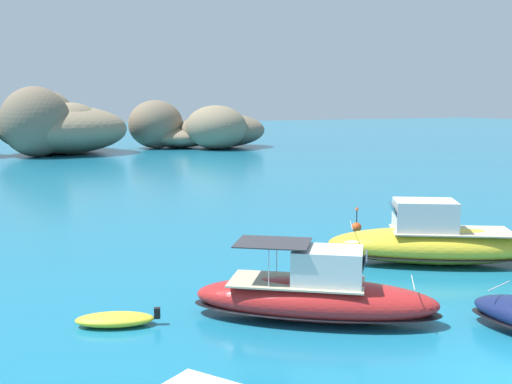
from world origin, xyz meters
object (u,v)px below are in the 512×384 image
Objects in this scene: motorboat_yellow at (433,242)px; dinghy_tender at (115,319)px; islet_large at (46,128)px; channel_buoy at (356,226)px; motorboat_red at (316,296)px; islet_small at (196,129)px.

motorboat_yellow reaches higher than dinghy_tender.
motorboat_yellow is at bearing 5.31° from dinghy_tender.
islet_large is 20.55× the size of channel_buoy.
islet_large is 70.88m from motorboat_yellow.
motorboat_red is 6.78m from dinghy_tender.
islet_small is at bearing 76.02° from channel_buoy.
channel_buoy is (-16.13, -64.78, -2.63)m from islet_small.
islet_small reaches higher than dinghy_tender.
islet_large is at bearing 94.85° from motorboat_yellow.
channel_buoy is at bearing 48.55° from motorboat_red.
islet_large is at bearing -176.31° from islet_small.
islet_large is at bearing 87.77° from motorboat_red.
channel_buoy is (1.03, 7.29, -0.64)m from motorboat_yellow.
islet_small reaches higher than channel_buoy.
motorboat_red is at bearing -92.23° from islet_large.
motorboat_red is at bearing -21.98° from dinghy_tender.
motorboat_yellow is 9.72m from motorboat_red.
dinghy_tender is (-32.31, -73.48, -2.75)m from islet_small.
dinghy_tender is at bearing -174.69° from motorboat_yellow.
motorboat_red is (-26.05, -76.00, -2.13)m from islet_small.
islet_small is at bearing 66.26° from dinghy_tender.
motorboat_red reaches higher than channel_buoy.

